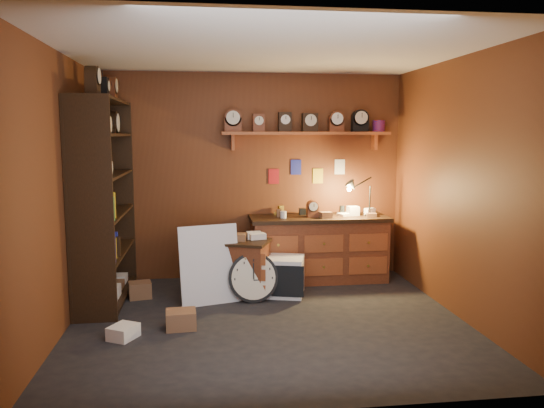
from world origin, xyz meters
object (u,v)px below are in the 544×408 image
Objects in this scene: workbench at (319,245)px; big_round_clock at (253,278)px; low_cabinet at (244,265)px; shelving_unit at (101,192)px.

big_round_clock is (-0.93, -0.79, -0.19)m from workbench.
shelving_unit is at bearing -159.99° from low_cabinet.
workbench is 1.24m from big_round_clock.
big_round_clock is (0.09, -0.25, -0.08)m from low_cabinet.
shelving_unit reaches higher than workbench.
big_round_clock is at bearing -9.76° from shelving_unit.
low_cabinet reaches higher than big_round_clock.
low_cabinet is at bearing -152.43° from workbench.
workbench reaches higher than big_round_clock.
big_round_clock is at bearing -48.97° from low_cabinet.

